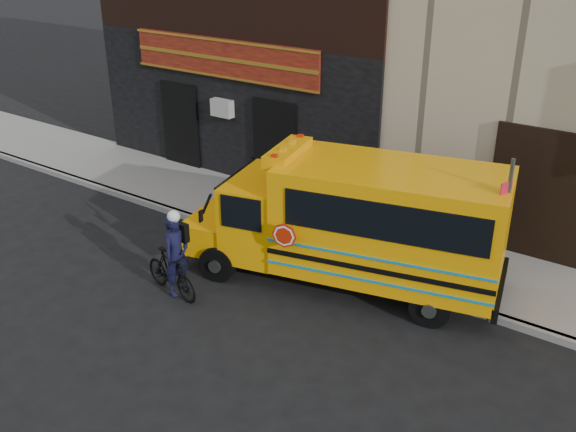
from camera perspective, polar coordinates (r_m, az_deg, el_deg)
The scene contains 7 objects.
ground at distance 13.05m, azimuth -3.83°, elevation -8.51°, with size 120.00×120.00×0.00m, color black.
curb at distance 14.82m, azimuth 2.48°, elevation -3.78°, with size 40.00×0.20×0.15m, color gray.
sidewalk at distance 15.97m, azimuth 5.41°, elevation -1.67°, with size 40.00×3.00×0.15m, color gray.
school_bus at distance 13.33m, azimuth 6.28°, elevation -0.42°, with size 7.20×3.64×2.92m.
sign_pole at distance 12.43m, azimuth 18.40°, elevation -1.80°, with size 0.13×0.28×3.38m.
bicycle at distance 13.59m, azimuth -10.34°, elevation -4.99°, with size 0.47×1.65×0.99m, color black.
cyclist at distance 13.37m, azimuth -9.85°, elevation -3.60°, with size 0.64×0.42×1.76m, color black.
Camera 1 is at (6.99, -8.40, 7.13)m, focal length 40.00 mm.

